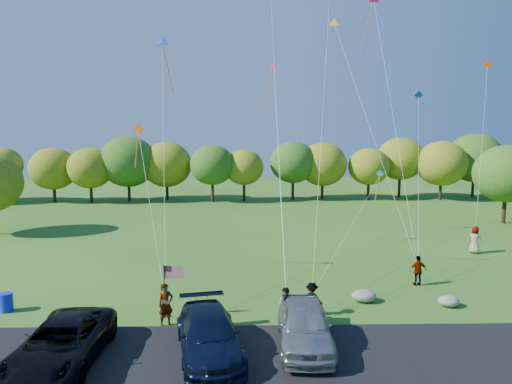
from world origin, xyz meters
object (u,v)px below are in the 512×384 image
at_px(minivan_dark, 62,343).
at_px(flyer_d, 418,271).
at_px(flyer_e, 475,240).
at_px(flyer_b, 286,305).
at_px(trash_barrel, 6,302).
at_px(minivan_silver, 305,325).
at_px(flyer_a, 166,305).
at_px(minivan_navy, 209,334).
at_px(flyer_c, 312,299).

relative_size(minivan_dark, flyer_d, 3.40).
xyz_separation_m(minivan_dark, flyer_e, (22.92, 15.38, 0.11)).
distance_m(flyer_b, trash_barrel, 13.32).
height_order(minivan_silver, flyer_a, flyer_a).
xyz_separation_m(minivan_silver, trash_barrel, (-13.73, 3.99, -0.48)).
bearing_deg(flyer_d, minivan_silver, 41.00).
bearing_deg(minivan_navy, trash_barrel, 143.83).
height_order(flyer_a, flyer_b, flyer_a).
relative_size(minivan_dark, minivan_navy, 1.05).
distance_m(minivan_dark, flyer_e, 27.60).
bearing_deg(minivan_dark, flyer_d, 27.90).
height_order(flyer_a, trash_barrel, flyer_a).
distance_m(minivan_navy, trash_barrel, 11.03).
distance_m(minivan_navy, flyer_c, 5.90).
height_order(minivan_dark, flyer_c, minivan_dark).
height_order(minivan_silver, flyer_d, minivan_silver).
bearing_deg(flyer_a, flyer_b, -30.80).
bearing_deg(flyer_a, trash_barrel, 134.42).
relative_size(flyer_a, trash_barrel, 2.13).
relative_size(flyer_e, trash_barrel, 2.17).
bearing_deg(minivan_dark, minivan_silver, 7.89).
xyz_separation_m(minivan_silver, flyer_d, (7.30, 7.36, -0.08)).
bearing_deg(flyer_c, minivan_navy, 58.46).
height_order(minivan_navy, flyer_e, flyer_e).
bearing_deg(minivan_dark, trash_barrel, 132.29).
bearing_deg(minivan_navy, flyer_d, 24.51).
height_order(minivan_dark, flyer_a, flyer_a).
xyz_separation_m(flyer_e, trash_barrel, (-27.64, -10.16, -0.52)).
bearing_deg(flyer_c, flyer_e, -122.48).
xyz_separation_m(flyer_a, flyer_e, (19.76, 11.95, 0.02)).
bearing_deg(flyer_b, flyer_a, -156.21).
bearing_deg(flyer_b, flyer_d, 54.23).
relative_size(minivan_navy, flyer_c, 3.49).
xyz_separation_m(flyer_b, trash_barrel, (-13.22, 1.60, -0.36)).
xyz_separation_m(flyer_b, flyer_e, (14.43, 11.76, 0.16)).
distance_m(minivan_navy, flyer_a, 3.53).
distance_m(flyer_c, flyer_d, 7.75).
distance_m(flyer_c, flyer_e, 17.11).
distance_m(flyer_b, flyer_d, 9.26).
distance_m(minivan_dark, flyer_b, 9.24).
xyz_separation_m(minivan_navy, flyer_a, (-2.12, 2.83, 0.10)).
xyz_separation_m(minivan_navy, flyer_b, (3.21, 3.02, -0.05)).
bearing_deg(flyer_c, flyer_d, -129.91).
bearing_deg(flyer_c, trash_barrel, 14.75).
xyz_separation_m(flyer_d, trash_barrel, (-21.03, -3.36, -0.40)).
relative_size(flyer_c, flyer_d, 0.93).
xyz_separation_m(minivan_dark, flyer_d, (16.31, 8.58, -0.01)).
bearing_deg(flyer_e, minivan_silver, 86.86).
bearing_deg(minivan_navy, flyer_e, 28.56).
bearing_deg(minivan_silver, minivan_dark, -169.88).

